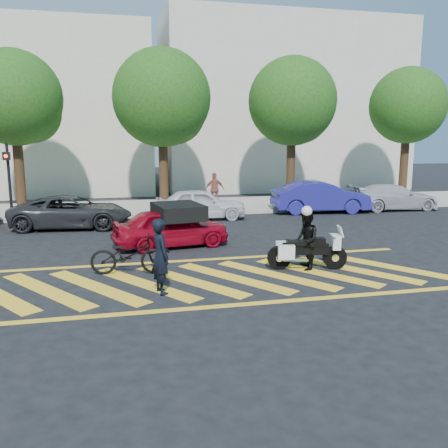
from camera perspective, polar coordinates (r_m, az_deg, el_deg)
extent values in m
plane|color=black|center=(11.73, -1.22, -6.65)|extent=(90.00, 90.00, 0.00)
cube|color=#9E998E|center=(23.34, -7.19, 2.02)|extent=(60.00, 5.00, 0.15)
cube|color=yellow|center=(11.63, -20.56, -7.46)|extent=(2.43, 3.21, 0.01)
cube|color=yellow|center=(11.53, -15.10, -7.31)|extent=(2.43, 3.21, 0.01)
cube|color=yellow|center=(11.53, -9.59, -7.09)|extent=(2.43, 3.21, 0.01)
cube|color=yellow|center=(11.63, -4.14, -6.80)|extent=(2.43, 3.21, 0.01)
cube|color=yellow|center=(11.84, 1.17, -6.47)|extent=(2.43, 3.21, 0.01)
cube|color=yellow|center=(12.14, 6.24, -6.10)|extent=(2.43, 3.21, 0.01)
cube|color=yellow|center=(12.54, 11.02, -5.70)|extent=(2.43, 3.21, 0.01)
cube|color=yellow|center=(13.01, 15.48, -5.30)|extent=(2.43, 3.21, 0.01)
cube|color=yellow|center=(13.56, 19.59, -4.90)|extent=(2.43, 3.21, 0.01)
cube|color=yellow|center=(9.98, 1.02, -9.74)|extent=(12.00, 0.20, 0.01)
cube|color=yellow|center=(13.53, -2.85, -4.33)|extent=(12.00, 0.20, 0.01)
cube|color=beige|center=(32.54, -23.59, 12.30)|extent=(16.00, 8.00, 10.00)
cube|color=beige|center=(33.98, 6.70, 13.80)|extent=(16.00, 8.00, 11.00)
cylinder|color=black|center=(23.42, -23.41, 6.02)|extent=(0.44, 0.44, 4.00)
sphere|color=#1A4D14|center=(23.44, -23.98, 13.72)|extent=(4.20, 4.20, 4.20)
sphere|color=#1A4D14|center=(23.60, -22.27, 12.28)|extent=(2.73, 2.73, 2.73)
cylinder|color=black|center=(23.15, -7.30, 6.74)|extent=(0.44, 0.44, 4.00)
sphere|color=#1A4D14|center=(23.17, -7.49, 14.83)|extent=(4.60, 4.60, 4.60)
sphere|color=#1A4D14|center=(23.49, -6.02, 13.11)|extent=(2.99, 2.99, 2.99)
cylinder|color=black|center=(24.64, 8.03, 6.94)|extent=(0.44, 0.44, 4.00)
sphere|color=#1A4D14|center=(24.67, 8.22, 14.41)|extent=(4.40, 4.40, 4.40)
sphere|color=#1A4D14|center=(25.12, 9.24, 12.79)|extent=(2.86, 2.86, 2.86)
cylinder|color=black|center=(27.63, 20.82, 6.73)|extent=(0.44, 0.44, 4.00)
sphere|color=#1A4D14|center=(27.64, 21.25, 13.15)|extent=(4.00, 4.00, 4.00)
sphere|color=#1A4D14|center=(28.20, 21.85, 11.82)|extent=(2.60, 2.60, 2.60)
cylinder|color=black|center=(21.30, -24.39, 4.52)|extent=(0.12, 0.12, 3.20)
cube|color=black|center=(21.04, -24.72, 7.44)|extent=(0.28, 0.18, 0.32)
sphere|color=#FF260C|center=(20.94, -24.77, 7.43)|extent=(0.14, 0.14, 0.14)
imported|color=black|center=(10.58, -7.62, -3.88)|extent=(0.54, 0.70, 1.69)
imported|color=black|center=(12.29, -11.43, -3.64)|extent=(1.98, 0.92, 1.00)
cylinder|color=black|center=(12.60, 6.65, -4.04)|extent=(0.64, 0.26, 0.62)
cylinder|color=silver|center=(12.60, 6.65, -4.04)|extent=(0.22, 0.19, 0.19)
cylinder|color=black|center=(12.87, 13.19, -3.94)|extent=(0.64, 0.26, 0.62)
cylinder|color=silver|center=(12.87, 13.19, -3.94)|extent=(0.22, 0.19, 0.19)
cube|color=black|center=(12.65, 9.77, -2.96)|extent=(1.21, 0.49, 0.28)
cube|color=black|center=(12.67, 11.06, -2.12)|extent=(0.48, 0.37, 0.21)
cube|color=black|center=(12.57, 8.74, -2.22)|extent=(0.58, 0.42, 0.11)
cube|color=silver|center=(12.78, 13.27, -2.09)|extent=(0.29, 0.43, 0.38)
cube|color=silver|center=(12.81, 7.20, -2.86)|extent=(0.45, 0.26, 0.36)
cube|color=silver|center=(12.34, 7.51, -3.38)|extent=(0.45, 0.26, 0.36)
imported|color=black|center=(12.59, 9.82, -1.94)|extent=(0.74, 0.87, 1.56)
imported|color=maroon|center=(15.11, -6.42, -0.41)|extent=(3.85, 2.04, 1.25)
imported|color=black|center=(19.08, -17.84, 1.41)|extent=(4.68, 2.51, 1.25)
imported|color=silver|center=(20.16, -2.84, 2.43)|extent=(3.93, 1.80, 1.31)
imported|color=navy|center=(22.35, 11.53, 3.23)|extent=(4.60, 2.05, 1.47)
imported|color=#A9ACB1|center=(24.16, 19.71, 3.07)|extent=(4.31, 1.93, 1.23)
imported|color=#9D5347|center=(23.04, -1.12, 4.19)|extent=(0.95, 0.42, 1.60)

